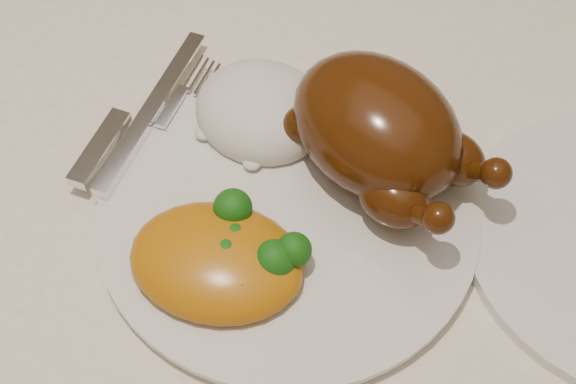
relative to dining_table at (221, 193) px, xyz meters
The scene contains 7 objects.
dining_table is the anchor object (origin of this frame).
tablecloth 0.07m from the dining_table, ahead, with size 1.73×1.03×0.18m.
dinner_plate 0.16m from the dining_table, 24.15° to the right, with size 0.27×0.27×0.01m, color silver.
roast_chicken 0.21m from the dining_table, ahead, with size 0.18×0.14×0.09m.
rice_mound 0.13m from the dining_table, 17.36° to the left, with size 0.11×0.10×0.06m.
mac_and_cheese 0.19m from the dining_table, 49.07° to the right, with size 0.14×0.13×0.05m.
cutlery 0.14m from the dining_table, 122.67° to the right, with size 0.05×0.18×0.01m.
Camera 1 is at (0.28, -0.32, 1.25)m, focal length 50.00 mm.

